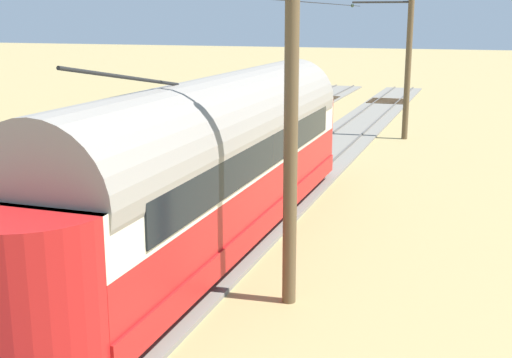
# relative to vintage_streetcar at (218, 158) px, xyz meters

# --- Properties ---
(ground_plane) EXTENTS (220.00, 220.00, 0.00)m
(ground_plane) POSITION_rel_vintage_streetcar_xyz_m (2.41, 0.05, -2.26)
(ground_plane) COLOR #9E8956
(track_streetcar_siding) EXTENTS (2.80, 80.00, 0.18)m
(track_streetcar_siding) POSITION_rel_vintage_streetcar_xyz_m (-0.00, -0.26, -2.21)
(track_streetcar_siding) COLOR slate
(track_streetcar_siding) RESTS_ON ground
(track_adjacent_siding) EXTENTS (2.80, 80.00, 0.18)m
(track_adjacent_siding) POSITION_rel_vintage_streetcar_xyz_m (4.82, -0.26, -2.21)
(track_adjacent_siding) COLOR slate
(track_adjacent_siding) RESTS_ON ground
(vintage_streetcar) EXTENTS (2.65, 17.34, 4.81)m
(vintage_streetcar) POSITION_rel_vintage_streetcar_xyz_m (0.00, 0.00, 0.00)
(vintage_streetcar) COLOR red
(vintage_streetcar) RESTS_ON ground
(catenary_pole_foreground) EXTENTS (2.95, 0.28, 6.76)m
(catenary_pole_foreground) POSITION_rel_vintage_streetcar_xyz_m (-2.64, -16.95, 1.29)
(catenary_pole_foreground) COLOR brown
(catenary_pole_foreground) RESTS_ON ground
(catenary_pole_mid_near) EXTENTS (2.95, 0.28, 6.76)m
(catenary_pole_mid_near) POSITION_rel_vintage_streetcar_xyz_m (-2.64, 2.95, 1.29)
(catenary_pole_mid_near) COLOR brown
(catenary_pole_mid_near) RESTS_ON ground
(spare_tie_stack) EXTENTS (2.40, 2.40, 0.54)m
(spare_tie_stack) POSITION_rel_vintage_streetcar_xyz_m (7.72, -6.51, -1.99)
(spare_tie_stack) COLOR #47331E
(spare_tie_stack) RESTS_ON ground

